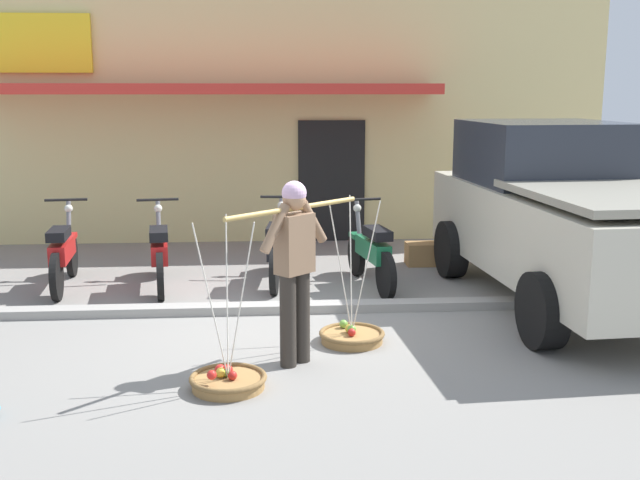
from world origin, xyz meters
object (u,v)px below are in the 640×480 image
at_px(motorcycle_second_in_row, 160,253).
at_px(parked_truck, 565,216).
at_px(fruit_vendor, 295,260).
at_px(fruit_basket_right_side, 352,335).
at_px(motorcycle_third_in_row, 278,249).
at_px(motorcycle_end_of_row, 371,253).
at_px(wooden_crate, 421,254).
at_px(motorcycle_nearest_shop, 63,253).
at_px(fruit_basket_left_side, 228,380).

height_order(motorcycle_second_in_row, parked_truck, parked_truck).
bearing_deg(fruit_vendor, fruit_basket_right_side, 43.31).
bearing_deg(motorcycle_second_in_row, parked_truck, -10.92).
xyz_separation_m(motorcycle_third_in_row, motorcycle_end_of_row, (1.18, -0.32, 0.00)).
relative_size(fruit_vendor, motorcycle_third_in_row, 0.93).
bearing_deg(parked_truck, fruit_vendor, -149.63).
relative_size(motorcycle_third_in_row, parked_truck, 0.38).
bearing_deg(wooden_crate, fruit_vendor, -117.02).
bearing_deg(motorcycle_end_of_row, parked_truck, -19.44).
distance_m(fruit_basket_right_side, motorcycle_nearest_shop, 4.16).
relative_size(motorcycle_second_in_row, motorcycle_third_in_row, 1.00).
distance_m(motorcycle_second_in_row, motorcycle_end_of_row, 2.69).
distance_m(motorcycle_nearest_shop, motorcycle_third_in_row, 2.72).
relative_size(fruit_basket_left_side, motorcycle_nearest_shop, 0.80).
height_order(fruit_vendor, motorcycle_second_in_row, fruit_vendor).
relative_size(fruit_vendor, motorcycle_nearest_shop, 0.93).
distance_m(motorcycle_end_of_row, wooden_crate, 1.54).
height_order(motorcycle_nearest_shop, wooden_crate, motorcycle_nearest_shop).
bearing_deg(motorcycle_nearest_shop, motorcycle_end_of_row, -3.52).
distance_m(motorcycle_second_in_row, motorcycle_third_in_row, 1.51).
bearing_deg(motorcycle_second_in_row, motorcycle_third_in_row, 5.69).
relative_size(fruit_basket_right_side, motorcycle_nearest_shop, 0.80).
xyz_separation_m(motorcycle_nearest_shop, motorcycle_second_in_row, (1.21, -0.07, 0.00)).
relative_size(motorcycle_end_of_row, parked_truck, 0.38).
relative_size(fruit_basket_right_side, motorcycle_second_in_row, 0.80).
xyz_separation_m(fruit_vendor, motorcycle_third_in_row, (-0.10, 3.00, -0.52)).
bearing_deg(parked_truck, wooden_crate, 122.81).
bearing_deg(fruit_vendor, parked_truck, 30.37).
height_order(fruit_basket_left_side, parked_truck, parked_truck).
distance_m(fruit_vendor, wooden_crate, 4.45).
bearing_deg(fruit_basket_left_side, wooden_crate, 59.89).
bearing_deg(fruit_basket_right_side, fruit_basket_left_side, -136.86).
relative_size(motorcycle_end_of_row, wooden_crate, 4.11).
height_order(fruit_vendor, motorcycle_nearest_shop, fruit_vendor).
xyz_separation_m(motorcycle_nearest_shop, parked_truck, (6.08, -1.01, 0.58)).
bearing_deg(motorcycle_second_in_row, motorcycle_end_of_row, -3.58).
distance_m(fruit_vendor, motorcycle_third_in_row, 3.05).
bearing_deg(wooden_crate, parked_truck, -57.19).
distance_m(motorcycle_nearest_shop, wooden_crate, 4.91).
bearing_deg(parked_truck, motorcycle_third_in_row, 162.08).
distance_m(fruit_vendor, motorcycle_second_in_row, 3.31).
distance_m(fruit_basket_left_side, parked_truck, 4.68).
bearing_deg(motorcycle_end_of_row, fruit_basket_left_side, -117.35).
xyz_separation_m(motorcycle_second_in_row, parked_truck, (4.86, -0.94, 0.58)).
bearing_deg(fruit_vendor, motorcycle_third_in_row, 91.89).
height_order(fruit_basket_right_side, parked_truck, parked_truck).
distance_m(fruit_basket_left_side, motorcycle_end_of_row, 3.66).
relative_size(motorcycle_nearest_shop, motorcycle_second_in_row, 1.00).
relative_size(fruit_basket_left_side, motorcycle_second_in_row, 0.80).
height_order(motorcycle_second_in_row, motorcycle_third_in_row, same).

